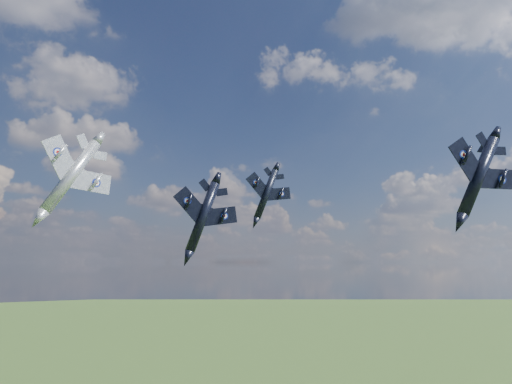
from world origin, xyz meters
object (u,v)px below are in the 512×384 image
jet_lead_navy (203,217)px  jet_high_navy (266,194)px  jet_right_navy (479,176)px  jet_left_silver (71,176)px

jet_lead_navy → jet_high_navy: bearing=45.6°
jet_lead_navy → jet_right_navy: (27.05, -26.95, 4.25)m
jet_lead_navy → jet_right_navy: 38.42m
jet_left_silver → jet_high_navy: bearing=11.8°
jet_lead_navy → jet_left_silver: (-19.57, -4.66, 3.78)m
jet_right_navy → jet_left_silver: 51.68m
jet_high_navy → jet_lead_navy: bearing=-130.2°
jet_right_navy → jet_left_silver: jet_right_navy is taller
jet_right_navy → jet_left_silver: (-46.62, 22.28, -0.47)m
jet_right_navy → jet_lead_navy: bearing=149.7°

